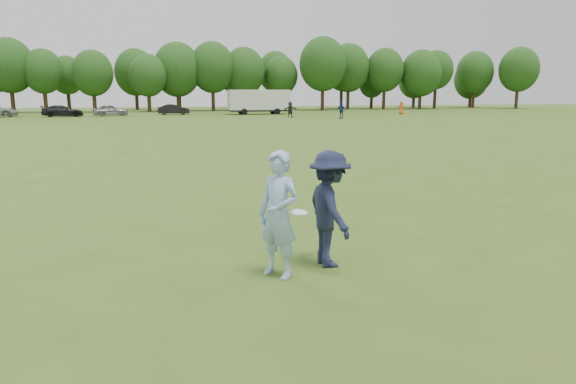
# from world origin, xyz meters

# --- Properties ---
(ground) EXTENTS (200.00, 200.00, 0.00)m
(ground) POSITION_xyz_m (0.00, 0.00, 0.00)
(ground) COLOR #345618
(ground) RESTS_ON ground
(thrower) EXTENTS (0.81, 0.86, 1.97)m
(thrower) POSITION_xyz_m (-0.48, -0.34, 0.98)
(thrower) COLOR #91B2E0
(thrower) RESTS_ON ground
(defender) EXTENTS (0.76, 1.27, 1.91)m
(defender) POSITION_xyz_m (0.45, -0.07, 0.96)
(defender) COLOR #191E37
(defender) RESTS_ON ground
(player_far_b) EXTENTS (1.04, 1.09, 1.82)m
(player_far_b) POSITION_xyz_m (18.37, 45.32, 0.91)
(player_far_b) COLOR navy
(player_far_b) RESTS_ON ground
(player_far_c) EXTENTS (0.96, 0.76, 1.71)m
(player_far_c) POSITION_xyz_m (30.41, 54.35, 0.85)
(player_far_c) COLOR #C85B17
(player_far_c) RESTS_ON ground
(player_far_d) EXTENTS (1.69, 0.55, 1.81)m
(player_far_d) POSITION_xyz_m (13.76, 49.45, 0.91)
(player_far_d) COLOR #242424
(player_far_d) RESTS_ON ground
(car_d) EXTENTS (4.87, 2.51, 1.35)m
(car_d) POSITION_xyz_m (-11.79, 58.80, 0.67)
(car_d) COLOR black
(car_d) RESTS_ON ground
(car_e) EXTENTS (4.29, 2.13, 1.40)m
(car_e) POSITION_xyz_m (-6.35, 59.30, 0.70)
(car_e) COLOR gray
(car_e) RESTS_ON ground
(car_f) EXTENTS (4.18, 1.73, 1.35)m
(car_f) POSITION_xyz_m (1.31, 61.26, 0.67)
(car_f) COLOR black
(car_f) RESTS_ON ground
(field_cone) EXTENTS (0.28, 0.28, 0.30)m
(field_cone) POSITION_xyz_m (22.93, 48.90, 0.15)
(field_cone) COLOR #DB600B
(field_cone) RESTS_ON ground
(disc_in_play) EXTENTS (0.28, 0.27, 0.07)m
(disc_in_play) POSITION_xyz_m (-0.23, -0.57, 1.05)
(disc_in_play) COLOR white
(disc_in_play) RESTS_ON ground
(cargo_trailer) EXTENTS (9.00, 2.75, 3.20)m
(cargo_trailer) POSITION_xyz_m (12.28, 59.58, 1.78)
(cargo_trailer) COLOR silver
(cargo_trailer) RESTS_ON ground
(treeline) EXTENTS (130.35, 18.39, 11.74)m
(treeline) POSITION_xyz_m (2.81, 76.90, 6.26)
(treeline) COLOR #332114
(treeline) RESTS_ON ground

